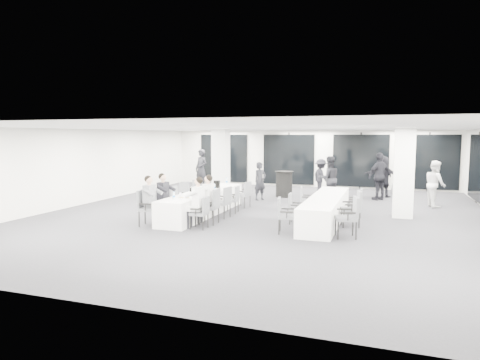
{
  "coord_description": "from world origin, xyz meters",
  "views": [
    {
      "loc": [
        3.67,
        -13.22,
        2.57
      ],
      "look_at": [
        -0.8,
        -0.2,
        1.12
      ],
      "focal_mm": 32.0,
      "sensor_mm": 36.0,
      "label": 1
    }
  ],
  "objects_px": {
    "cocktail_table": "(284,184)",
    "chair_side_right_near": "(350,214)",
    "chair_main_left_second": "(160,204)",
    "chair_main_left_mid": "(177,199)",
    "chair_main_left_fourth": "(188,194)",
    "standing_guest_d": "(380,173)",
    "standing_guest_b": "(329,176)",
    "ice_bucket_far": "(217,184)",
    "standing_guest_e": "(398,173)",
    "standing_guest_h": "(435,181)",
    "ice_bucket_near": "(193,191)",
    "chair_side_right_mid": "(354,206)",
    "standing_guest_a": "(260,179)",
    "standing_guest_g": "(201,166)",
    "banquet_table_side": "(326,209)",
    "chair_side_left_mid": "(294,206)",
    "chair_side_right_far": "(357,201)",
    "chair_main_right_far": "(245,193)",
    "chair_main_right_second": "(212,204)",
    "chair_side_left_near": "(284,213)",
    "chair_main_right_near": "(202,211)",
    "chair_main_right_mid": "(224,200)",
    "chair_main_right_fourth": "(234,198)",
    "chair_side_left_far": "(305,198)",
    "banquet_table_main": "(204,203)",
    "chair_main_left_far": "(200,191)",
    "standing_guest_c": "(321,174)",
    "standing_guest_f": "(383,173)"
  },
  "relations": [
    {
      "from": "cocktail_table",
      "to": "chair_side_right_near",
      "type": "xyz_separation_m",
      "value": [
        3.18,
        -6.45,
        0.05
      ]
    },
    {
      "from": "chair_main_left_second",
      "to": "cocktail_table",
      "type": "bearing_deg",
      "value": 153.75
    },
    {
      "from": "chair_main_left_mid",
      "to": "chair_main_left_fourth",
      "type": "height_order",
      "value": "chair_main_left_fourth"
    },
    {
      "from": "standing_guest_d",
      "to": "standing_guest_b",
      "type": "bearing_deg",
      "value": -15.9
    },
    {
      "from": "ice_bucket_far",
      "to": "cocktail_table",
      "type": "bearing_deg",
      "value": 67.28
    },
    {
      "from": "standing_guest_e",
      "to": "standing_guest_h",
      "type": "bearing_deg",
      "value": 174.33
    },
    {
      "from": "ice_bucket_near",
      "to": "chair_side_right_mid",
      "type": "bearing_deg",
      "value": 6.74
    },
    {
      "from": "standing_guest_a",
      "to": "standing_guest_b",
      "type": "height_order",
      "value": "standing_guest_b"
    },
    {
      "from": "ice_bucket_near",
      "to": "chair_main_left_mid",
      "type": "bearing_deg",
      "value": 143.08
    },
    {
      "from": "chair_main_left_mid",
      "to": "standing_guest_g",
      "type": "height_order",
      "value": "standing_guest_g"
    },
    {
      "from": "banquet_table_side",
      "to": "chair_main_left_mid",
      "type": "bearing_deg",
      "value": -175.41
    },
    {
      "from": "chair_side_left_mid",
      "to": "chair_side_right_far",
      "type": "distance_m",
      "value": 2.32
    },
    {
      "from": "ice_bucket_near",
      "to": "chair_main_right_far",
      "type": "bearing_deg",
      "value": 74.09
    },
    {
      "from": "chair_main_left_second",
      "to": "chair_main_right_second",
      "type": "distance_m",
      "value": 1.67
    },
    {
      "from": "chair_side_left_near",
      "to": "standing_guest_b",
      "type": "height_order",
      "value": "standing_guest_b"
    },
    {
      "from": "chair_main_right_near",
      "to": "standing_guest_a",
      "type": "height_order",
      "value": "standing_guest_a"
    },
    {
      "from": "chair_main_right_mid",
      "to": "standing_guest_a",
      "type": "height_order",
      "value": "standing_guest_a"
    },
    {
      "from": "chair_main_left_mid",
      "to": "chair_main_right_fourth",
      "type": "height_order",
      "value": "chair_main_left_mid"
    },
    {
      "from": "chair_side_left_far",
      "to": "banquet_table_main",
      "type": "bearing_deg",
      "value": -73.5
    },
    {
      "from": "chair_main_left_far",
      "to": "standing_guest_h",
      "type": "relative_size",
      "value": 0.51
    },
    {
      "from": "standing_guest_c",
      "to": "chair_main_left_far",
      "type": "bearing_deg",
      "value": 104.81
    },
    {
      "from": "standing_guest_d",
      "to": "chair_side_right_near",
      "type": "bearing_deg",
      "value": 42.18
    },
    {
      "from": "chair_main_right_near",
      "to": "standing_guest_h",
      "type": "height_order",
      "value": "standing_guest_h"
    },
    {
      "from": "banquet_table_main",
      "to": "chair_main_right_near",
      "type": "relative_size",
      "value": 5.61
    },
    {
      "from": "chair_side_right_near",
      "to": "standing_guest_f",
      "type": "bearing_deg",
      "value": -19.8
    },
    {
      "from": "banquet_table_main",
      "to": "chair_main_right_near",
      "type": "xyz_separation_m",
      "value": [
        0.83,
        -2.02,
        0.13
      ]
    },
    {
      "from": "chair_main_right_far",
      "to": "standing_guest_f",
      "type": "bearing_deg",
      "value": -34.91
    },
    {
      "from": "chair_main_left_fourth",
      "to": "standing_guest_e",
      "type": "bearing_deg",
      "value": 146.0
    },
    {
      "from": "ice_bucket_far",
      "to": "chair_main_right_second",
      "type": "bearing_deg",
      "value": -71.35
    },
    {
      "from": "chair_main_right_fourth",
      "to": "chair_side_right_far",
      "type": "xyz_separation_m",
      "value": [
        3.92,
        0.57,
        0.0
      ]
    },
    {
      "from": "standing_guest_a",
      "to": "standing_guest_g",
      "type": "height_order",
      "value": "standing_guest_g"
    },
    {
      "from": "standing_guest_c",
      "to": "chair_main_right_near",
      "type": "bearing_deg",
      "value": 128.73
    },
    {
      "from": "cocktail_table",
      "to": "chair_main_left_fourth",
      "type": "distance_m",
      "value": 4.84
    },
    {
      "from": "chair_main_left_fourth",
      "to": "chair_main_left_far",
      "type": "distance_m",
      "value": 1.03
    },
    {
      "from": "standing_guest_d",
      "to": "standing_guest_g",
      "type": "xyz_separation_m",
      "value": [
        -8.25,
        1.18,
        0.0
      ]
    },
    {
      "from": "banquet_table_side",
      "to": "chair_side_left_far",
      "type": "xyz_separation_m",
      "value": [
        -0.83,
        1.14,
        0.13
      ]
    },
    {
      "from": "chair_main_right_fourth",
      "to": "banquet_table_side",
      "type": "bearing_deg",
      "value": -102.93
    },
    {
      "from": "chair_main_left_mid",
      "to": "standing_guest_h",
      "type": "relative_size",
      "value": 0.48
    },
    {
      "from": "chair_main_right_second",
      "to": "standing_guest_g",
      "type": "height_order",
      "value": "standing_guest_g"
    },
    {
      "from": "chair_main_left_far",
      "to": "chair_side_left_mid",
      "type": "bearing_deg",
      "value": 71.28
    },
    {
      "from": "chair_main_left_mid",
      "to": "standing_guest_a",
      "type": "distance_m",
      "value": 4.2
    },
    {
      "from": "banquet_table_side",
      "to": "standing_guest_f",
      "type": "height_order",
      "value": "standing_guest_f"
    },
    {
      "from": "standing_guest_g",
      "to": "chair_main_left_mid",
      "type": "bearing_deg",
      "value": -51.17
    },
    {
      "from": "standing_guest_a",
      "to": "standing_guest_c",
      "type": "relative_size",
      "value": 0.99
    },
    {
      "from": "chair_side_right_near",
      "to": "standing_guest_f",
      "type": "distance_m",
      "value": 7.83
    },
    {
      "from": "chair_main_right_near",
      "to": "chair_main_right_second",
      "type": "distance_m",
      "value": 0.69
    },
    {
      "from": "chair_main_right_far",
      "to": "chair_side_left_mid",
      "type": "bearing_deg",
      "value": -122.15
    },
    {
      "from": "chair_main_left_far",
      "to": "standing_guest_f",
      "type": "xyz_separation_m",
      "value": [
        6.3,
        4.49,
        0.44
      ]
    },
    {
      "from": "chair_side_left_mid",
      "to": "ice_bucket_far",
      "type": "xyz_separation_m",
      "value": [
        -3.05,
        1.52,
        0.38
      ]
    },
    {
      "from": "chair_main_right_near",
      "to": "standing_guest_h",
      "type": "distance_m",
      "value": 8.87
    }
  ]
}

